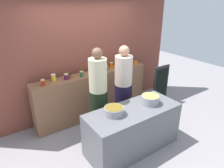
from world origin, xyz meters
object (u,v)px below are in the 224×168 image
Objects in this scene: preserve_jar_5 at (93,70)px; preserve_jar_3 at (70,76)px; preserve_jar_10 at (128,62)px; preserve_jar_6 at (99,68)px; preserve_jar_9 at (120,64)px; preserve_jar_0 at (43,83)px; preserve_jar_4 at (82,74)px; preserve_jar_7 at (106,68)px; preserve_jar_1 at (53,78)px; preserve_jar_8 at (111,65)px; preserve_jar_2 at (66,77)px; chalkboard_sign at (161,85)px; preserve_jar_11 at (136,62)px; cook_with_tongs at (99,99)px; cooking_pot_left at (114,111)px; cook_in_cap at (123,91)px; cooking_pot_center at (150,100)px.

preserve_jar_3 is at bearing 179.31° from preserve_jar_5.
preserve_jar_5 is at bearing -178.31° from preserve_jar_10.
preserve_jar_6 is 0.82m from preserve_jar_10.
preserve_jar_5 is at bearing -179.24° from preserve_jar_9.
preserve_jar_0 is 1.03× the size of preserve_jar_4.
preserve_jar_10 is at bearing 6.27° from preserve_jar_7.
preserve_jar_10 is at bearing -0.68° from preserve_jar_1.
preserve_jar_5 is (0.30, 0.05, 0.01)m from preserve_jar_4.
preserve_jar_6 is 0.35m from preserve_jar_8.
preserve_jar_1 is at bearing 178.51° from preserve_jar_9.
preserve_jar_6 is 1.05× the size of preserve_jar_8.
preserve_jar_1 is at bearing 172.30° from preserve_jar_3.
preserve_jar_2 and preserve_jar_9 have the same top height.
chalkboard_sign is at bearing -37.90° from preserve_jar_10.
preserve_jar_2 is 1.63m from preserve_jar_10.
preserve_jar_6 is 0.99× the size of preserve_jar_11.
preserve_jar_6 reaches higher than preserve_jar_10.
chalkboard_sign is (0.51, -0.43, -0.59)m from preserve_jar_11.
preserve_jar_2 is 0.33m from preserve_jar_4.
cook_with_tongs is (0.21, -0.76, -0.28)m from preserve_jar_3.
preserve_jar_5 is (0.62, 0.02, 0.00)m from preserve_jar_2.
cook_with_tongs reaches higher than preserve_jar_8.
chalkboard_sign is (1.36, -0.44, -0.59)m from preserve_jar_7.
preserve_jar_8 reaches higher than chalkboard_sign.
preserve_jar_2 is at bearing -178.66° from preserve_jar_9.
preserve_jar_11 is 0.42× the size of cooking_pot_left.
preserve_jar_9 is at bearing 0.76° from preserve_jar_5.
cook_in_cap reaches higher than chalkboard_sign.
preserve_jar_2 reaches higher than preserve_jar_0.
preserve_jar_1 is at bearing -179.04° from preserve_jar_8.
preserve_jar_10 is 1.58m from cooking_pot_center.
preserve_jar_3 is 0.10× the size of chalkboard_sign.
preserve_jar_7 is (0.61, 0.00, 0.00)m from preserve_jar_4.
preserve_jar_8 reaches higher than preserve_jar_7.
preserve_jar_5 is 0.95× the size of preserve_jar_11.
chalkboard_sign is (2.30, -0.47, -0.59)m from preserve_jar_2.
preserve_jar_3 is 1.13m from cook_in_cap.
preserve_jar_10 is at bearing 45.90° from cook_in_cap.
preserve_jar_6 is 0.82m from cook_in_cap.
preserve_jar_4 is 0.85× the size of preserve_jar_6.
cook_with_tongs reaches higher than preserve_jar_5.
preserve_jar_5 and preserve_jar_8 have the same top height.
preserve_jar_4 is (0.23, -0.06, 0.01)m from preserve_jar_3.
preserve_jar_1 reaches higher than chalkboard_sign.
preserve_jar_5 reaches higher than cooking_pot_center.
preserve_jar_7 is 0.12× the size of chalkboard_sign.
preserve_jar_1 is 0.13× the size of chalkboard_sign.
preserve_jar_7 is 0.99m from cook_with_tongs.
preserve_jar_5 is (1.11, 0.06, 0.00)m from preserve_jar_0.
preserve_jar_7 is 0.94× the size of preserve_jar_8.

